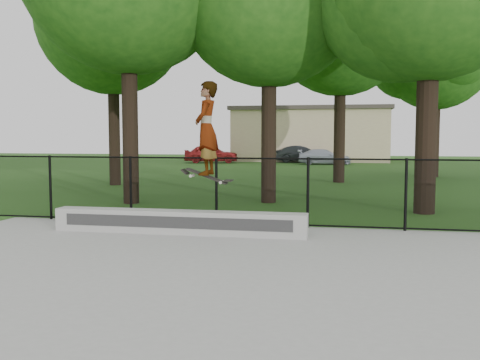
{
  "coord_description": "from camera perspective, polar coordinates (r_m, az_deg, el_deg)",
  "views": [
    {
      "loc": [
        0.77,
        -5.44,
        2.02
      ],
      "look_at": [
        -1.13,
        4.2,
        1.2
      ],
      "focal_mm": 40.0,
      "sensor_mm": 36.0,
      "label": 1
    }
  ],
  "objects": [
    {
      "name": "tree_row",
      "position": [
        19.92,
        3.78,
        17.73
      ],
      "size": [
        19.2,
        18.47,
        10.05
      ],
      "color": "black",
      "rests_on": "ground"
    },
    {
      "name": "car_c",
      "position": [
        37.93,
        8.99,
        2.45
      ],
      "size": [
        3.42,
        1.57,
        1.07
      ],
      "primitive_type": "imported",
      "rotation": [
        0.0,
        0.0,
        1.59
      ],
      "color": "#A4A9BA",
      "rests_on": "ground"
    },
    {
      "name": "car_b",
      "position": [
        40.39,
        6.53,
        2.76
      ],
      "size": [
        3.68,
        1.97,
        1.27
      ],
      "primitive_type": "imported",
      "rotation": [
        0.0,
        0.0,
        1.76
      ],
      "color": "black",
      "rests_on": "ground"
    },
    {
      "name": "grind_ledge",
      "position": [
        10.8,
        -6.6,
        -4.48
      ],
      "size": [
        5.16,
        0.4,
        0.46
      ],
      "primitive_type": "cube",
      "color": "#9A9A96",
      "rests_on": "concrete_slab"
    },
    {
      "name": "ground",
      "position": [
        5.86,
        3.03,
        -15.4
      ],
      "size": [
        100.0,
        100.0,
        0.0
      ],
      "primitive_type": "plane",
      "color": "#265417",
      "rests_on": "ground"
    },
    {
      "name": "chainlink_fence",
      "position": [
        11.43,
        7.25,
        -1.34
      ],
      "size": [
        16.06,
        0.06,
        1.5
      ],
      "color": "black",
      "rests_on": "concrete_slab"
    },
    {
      "name": "concrete_slab",
      "position": [
        5.85,
        3.03,
        -15.12
      ],
      "size": [
        14.0,
        12.0,
        0.06
      ],
      "primitive_type": "cube",
      "color": "gray",
      "rests_on": "ground"
    },
    {
      "name": "skater_airborne",
      "position": [
        10.46,
        -3.59,
        5.37
      ],
      "size": [
        0.8,
        0.67,
        2.04
      ],
      "color": "black",
      "rests_on": "ground"
    },
    {
      "name": "distant_building",
      "position": [
        43.53,
        7.56,
        4.91
      ],
      "size": [
        12.4,
        6.4,
        4.3
      ],
      "color": "#CCB88F",
      "rests_on": "ground"
    },
    {
      "name": "car_a",
      "position": [
        39.69,
        -3.1,
        2.82
      ],
      "size": [
        4.22,
        2.38,
        1.36
      ],
      "primitive_type": "imported",
      "rotation": [
        0.0,
        0.0,
        1.77
      ],
      "color": "maroon",
      "rests_on": "ground"
    }
  ]
}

